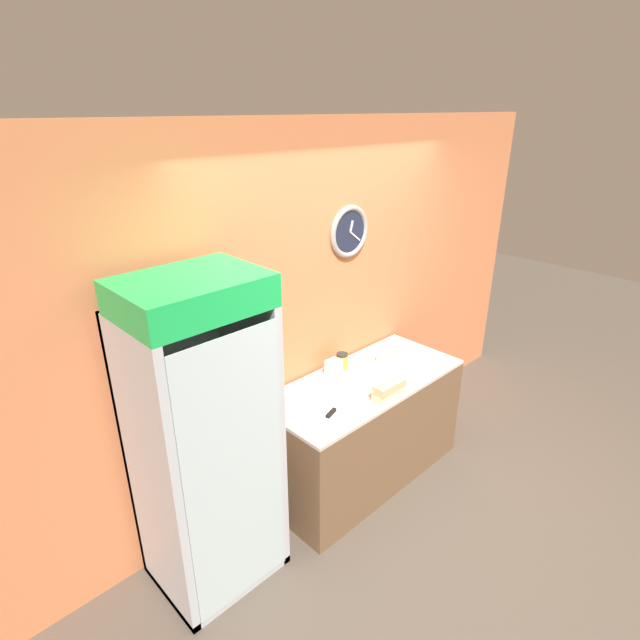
% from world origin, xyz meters
% --- Properties ---
extents(ground_plane, '(14.00, 14.00, 0.00)m').
position_xyz_m(ground_plane, '(0.00, 0.00, 0.00)').
color(ground_plane, '#4C4238').
extents(wall_back, '(5.20, 0.10, 2.70)m').
position_xyz_m(wall_back, '(0.00, 1.31, 1.35)').
color(wall_back, '#D17547').
rests_on(wall_back, ground_plane).
extents(prep_counter, '(1.62, 0.71, 0.87)m').
position_xyz_m(prep_counter, '(0.00, 0.90, 0.43)').
color(prep_counter, brown).
rests_on(prep_counter, ground_plane).
extents(beverage_cooler, '(0.72, 0.61, 1.98)m').
position_xyz_m(beverage_cooler, '(-1.34, 1.00, 1.08)').
color(beverage_cooler, '#B2B7BC').
rests_on(beverage_cooler, ground_plane).
extents(sandwich_stack_bottom, '(0.26, 0.12, 0.06)m').
position_xyz_m(sandwich_stack_bottom, '(-0.06, 0.62, 0.90)').
color(sandwich_stack_bottom, beige).
rests_on(sandwich_stack_bottom, prep_counter).
extents(sandwich_stack_middle, '(0.26, 0.11, 0.06)m').
position_xyz_m(sandwich_stack_middle, '(-0.06, 0.62, 0.96)').
color(sandwich_stack_middle, tan).
rests_on(sandwich_stack_middle, sandwich_stack_bottom).
extents(sandwich_flat_left, '(0.29, 0.19, 0.06)m').
position_xyz_m(sandwich_flat_left, '(0.44, 1.03, 0.90)').
color(sandwich_flat_left, beige).
rests_on(sandwich_flat_left, prep_counter).
extents(chefs_knife, '(0.29, 0.12, 0.02)m').
position_xyz_m(chefs_knife, '(-0.45, 0.78, 0.87)').
color(chefs_knife, silver).
rests_on(chefs_knife, prep_counter).
extents(condiment_jar, '(0.10, 0.10, 0.12)m').
position_xyz_m(condiment_jar, '(0.02, 1.16, 0.92)').
color(condiment_jar, gold).
rests_on(condiment_jar, prep_counter).
extents(napkin_dispenser, '(0.11, 0.09, 0.12)m').
position_xyz_m(napkin_dispenser, '(-0.10, 1.13, 0.93)').
color(napkin_dispenser, silver).
rests_on(napkin_dispenser, prep_counter).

